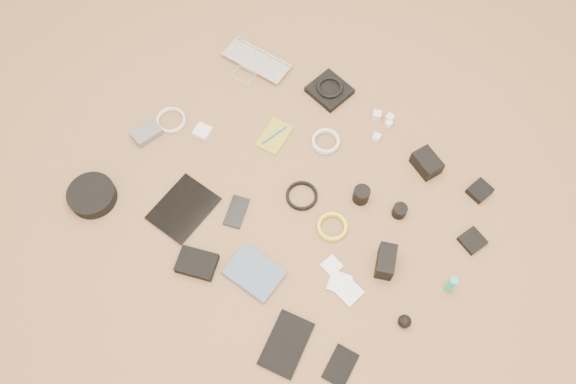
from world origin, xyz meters
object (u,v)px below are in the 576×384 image
Objects in this scene: laptop at (251,68)px; phone at (237,212)px; tablet at (183,208)px; paperback at (242,288)px; dslr_camera at (427,163)px; headphone_case at (92,195)px.

laptop reaches higher than phone.
tablet is 1.24× the size of paperback.
paperback is at bearing -86.18° from dslr_camera.
dslr_camera is at bearing 42.72° from headphone_case.
tablet is at bearing 72.82° from paperback.
headphone_case reaches higher than phone.
laptop is 1.55× the size of paperback.
laptop reaches higher than paperback.
laptop is at bearing 35.88° from paperback.
headphone_case is (-0.10, -0.86, 0.01)m from laptop.
paperback is (0.21, -0.22, 0.00)m from phone.
tablet is 0.40m from paperback.
laptop reaches higher than tablet.
dslr_camera is (0.86, 0.03, 0.02)m from laptop.
headphone_case is (-0.48, -0.29, 0.02)m from phone.
dslr_camera reaches higher than phone.
dslr_camera is at bearing 31.38° from phone.
dslr_camera reaches higher than tablet.
paperback reaches higher than tablet.
headphone_case is (-0.31, -0.17, 0.02)m from tablet.
paperback is (0.59, -0.80, -0.00)m from laptop.
paperback is (0.69, 0.06, -0.02)m from headphone_case.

